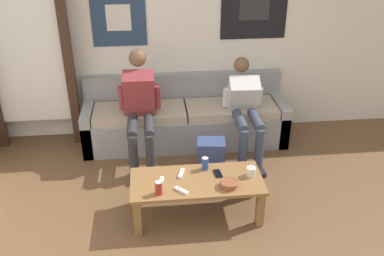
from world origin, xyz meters
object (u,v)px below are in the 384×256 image
at_px(game_controller_far_center, 181,191).
at_px(drink_can_red, 159,188).
at_px(ceramic_bowl, 229,184).
at_px(cell_phone, 218,174).
at_px(couch, 185,120).
at_px(backpack, 211,159).
at_px(drink_can_blue, 205,164).
at_px(coffee_table, 197,186).
at_px(person_seated_adult, 140,105).
at_px(game_controller_near_right, 181,173).
at_px(person_seated_teen, 245,106).
at_px(game_controller_near_left, 161,182).
at_px(pillar_candle, 251,172).

bearing_deg(game_controller_far_center, drink_can_red, -177.75).
height_order(ceramic_bowl, cell_phone, ceramic_bowl).
relative_size(couch, drink_can_red, 19.58).
relative_size(game_controller_far_center, cell_phone, 0.89).
bearing_deg(drink_can_red, cell_phone, 23.74).
xyz_separation_m(game_controller_far_center, cell_phone, (0.36, 0.24, -0.01)).
bearing_deg(couch, cell_phone, -82.38).
bearing_deg(backpack, drink_can_red, -125.15).
relative_size(drink_can_blue, cell_phone, 0.87).
height_order(coffee_table, person_seated_adult, person_seated_adult).
xyz_separation_m(backpack, drink_can_blue, (-0.13, -0.49, 0.26)).
height_order(drink_can_blue, game_controller_near_right, drink_can_blue).
xyz_separation_m(person_seated_adult, person_seated_teen, (1.19, 0.01, -0.07)).
bearing_deg(person_seated_adult, ceramic_bowl, -57.53).
relative_size(coffee_table, person_seated_teen, 1.14).
height_order(game_controller_near_left, game_controller_far_center, same).
bearing_deg(person_seated_adult, drink_can_blue, -56.62).
distance_m(couch, pillar_candle, 1.51).
xyz_separation_m(person_seated_adult, backpack, (0.74, -0.43, -0.47)).
relative_size(pillar_candle, drink_can_red, 0.83).
height_order(backpack, ceramic_bowl, ceramic_bowl).
height_order(coffee_table, cell_phone, cell_phone).
distance_m(drink_can_blue, game_controller_near_left, 0.47).
relative_size(drink_can_blue, game_controller_near_right, 0.84).
bearing_deg(game_controller_near_left, game_controller_near_right, 30.57).
distance_m(ceramic_bowl, game_controller_near_left, 0.62).
distance_m(drink_can_blue, game_controller_near_right, 0.25).
bearing_deg(drink_can_blue, ceramic_bowl, -60.37).
bearing_deg(couch, coffee_table, -90.96).
bearing_deg(couch, game_controller_far_center, -96.40).
height_order(person_seated_teen, game_controller_near_right, person_seated_teen).
height_order(person_seated_adult, cell_phone, person_seated_adult).
height_order(drink_can_blue, game_controller_far_center, drink_can_blue).
relative_size(pillar_candle, game_controller_near_right, 0.69).
height_order(drink_can_red, cell_phone, drink_can_red).
height_order(couch, cell_phone, couch).
bearing_deg(pillar_candle, person_seated_teen, 80.93).
distance_m(backpack, game_controller_far_center, 0.93).
height_order(pillar_candle, game_controller_near_left, pillar_candle).
distance_m(coffee_table, drink_can_red, 0.41).
xyz_separation_m(pillar_candle, drink_can_red, (-0.86, -0.19, 0.02)).
bearing_deg(drink_can_red, person_seated_teen, 50.85).
xyz_separation_m(person_seated_adult, game_controller_near_left, (0.17, -1.10, -0.26)).
xyz_separation_m(person_seated_adult, game_controller_near_right, (0.37, -0.98, -0.26)).
bearing_deg(couch, drink_can_blue, -86.65).
relative_size(coffee_table, game_controller_near_right, 8.25).
height_order(couch, drink_can_blue, couch).
bearing_deg(cell_phone, drink_can_red, -156.26).
distance_m(pillar_candle, game_controller_near_left, 0.84).
bearing_deg(game_controller_near_left, backpack, 49.98).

